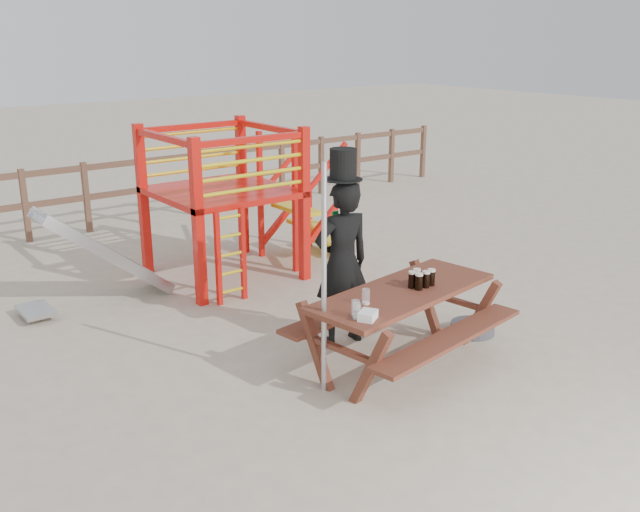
{
  "coord_description": "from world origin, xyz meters",
  "views": [
    {
      "loc": [
        -4.49,
        -4.75,
        3.28
      ],
      "look_at": [
        -0.26,
        0.8,
        1.07
      ],
      "focal_mm": 40.0,
      "sensor_mm": 36.0,
      "label": 1
    }
  ],
  "objects": [
    {
      "name": "man_with_hat",
      "position": [
        0.08,
        0.86,
        0.96
      ],
      "size": [
        0.71,
        0.51,
        2.14
      ],
      "rotation": [
        0.0,
        0.0,
        3.02
      ],
      "color": "black",
      "rests_on": "ground"
    },
    {
      "name": "picnic_table",
      "position": [
        0.21,
        0.04,
        0.52
      ],
      "size": [
        2.31,
        1.76,
        0.82
      ],
      "rotation": [
        0.0,
        0.0,
        0.15
      ],
      "color": "maroon",
      "rests_on": "ground"
    },
    {
      "name": "parasol_base",
      "position": [
        1.42,
        0.14,
        0.06
      ],
      "size": [
        0.5,
        0.5,
        0.21
      ],
      "color": "#3E3E43",
      "rests_on": "ground"
    },
    {
      "name": "paper_bag",
      "position": [
        -0.58,
        -0.32,
        0.86
      ],
      "size": [
        0.23,
        0.21,
        0.08
      ],
      "primitive_type": "cube",
      "rotation": [
        0.0,
        0.0,
        0.53
      ],
      "color": "white",
      "rests_on": "picnic_table"
    },
    {
      "name": "ground",
      "position": [
        0.0,
        0.0,
        0.0
      ],
      "size": [
        60.0,
        60.0,
        0.0
      ],
      "primitive_type": "plane",
      "color": "#BCAB92",
      "rests_on": "ground"
    },
    {
      "name": "back_fence",
      "position": [
        0.0,
        7.0,
        0.74
      ],
      "size": [
        15.09,
        0.09,
        1.2
      ],
      "color": "brown",
      "rests_on": "ground"
    },
    {
      "name": "playground_fort",
      "position": [
        0.12,
        3.58,
        1.07
      ],
      "size": [
        4.71,
        1.84,
        2.1
      ],
      "color": "red",
      "rests_on": "ground"
    },
    {
      "name": "empty_glasses",
      "position": [
        -0.53,
        -0.15,
        0.89
      ],
      "size": [
        0.38,
        0.3,
        0.15
      ],
      "color": "silver",
      "rests_on": "picnic_table"
    },
    {
      "name": "stout_pints",
      "position": [
        0.41,
        0.0,
        0.91
      ],
      "size": [
        0.28,
        0.19,
        0.17
      ],
      "color": "black",
      "rests_on": "picnic_table"
    },
    {
      "name": "metal_pole",
      "position": [
        -0.76,
        0.09,
        1.1
      ],
      "size": [
        0.05,
        0.05,
        2.2
      ],
      "primitive_type": "cylinder",
      "color": "#B2B2B7",
      "rests_on": "ground"
    }
  ]
}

